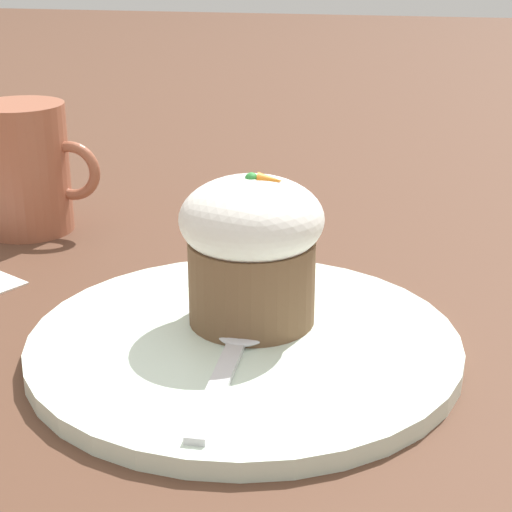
# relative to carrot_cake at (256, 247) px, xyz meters

# --- Properties ---
(ground_plane) EXTENTS (4.00, 4.00, 0.00)m
(ground_plane) POSITION_rel_carrot_cake_xyz_m (-0.00, -0.02, -0.06)
(ground_plane) COLOR #513323
(dessert_plate) EXTENTS (0.24, 0.24, 0.01)m
(dessert_plate) POSITION_rel_carrot_cake_xyz_m (-0.00, -0.02, -0.05)
(dessert_plate) COLOR silver
(dessert_plate) RESTS_ON ground_plane
(carrot_cake) EXTENTS (0.08, 0.08, 0.09)m
(carrot_cake) POSITION_rel_carrot_cake_xyz_m (0.00, 0.00, 0.00)
(carrot_cake) COLOR brown
(carrot_cake) RESTS_ON dessert_plate
(spoon) EXTENTS (0.03, 0.13, 0.01)m
(spoon) POSITION_rel_carrot_cake_xyz_m (-0.01, -0.04, -0.04)
(spoon) COLOR silver
(spoon) RESTS_ON dessert_plate
(coffee_cup) EXTENTS (0.10, 0.07, 0.10)m
(coffee_cup) POSITION_rel_carrot_cake_xyz_m (-0.21, 0.15, -0.01)
(coffee_cup) COLOR #9E563D
(coffee_cup) RESTS_ON ground_plane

